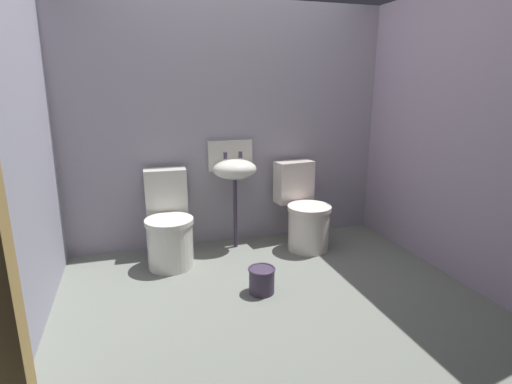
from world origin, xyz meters
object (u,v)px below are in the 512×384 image
(toilet_left, at_px, (169,227))
(toilet_right, at_px, (304,213))
(bucket, at_px, (262,280))
(sink, at_px, (234,168))

(toilet_left, relative_size, toilet_right, 1.00)
(toilet_right, bearing_deg, bucket, 41.71)
(toilet_left, distance_m, bucket, 0.97)
(toilet_left, bearing_deg, sink, -161.09)
(sink, xyz_separation_m, bucket, (-0.03, -0.93, -0.65))
(sink, bearing_deg, toilet_left, -163.21)
(toilet_right, distance_m, sink, 0.78)
(bucket, bearing_deg, sink, 87.98)
(toilet_left, xyz_separation_m, sink, (0.62, 0.19, 0.43))
(toilet_right, distance_m, bucket, 1.02)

